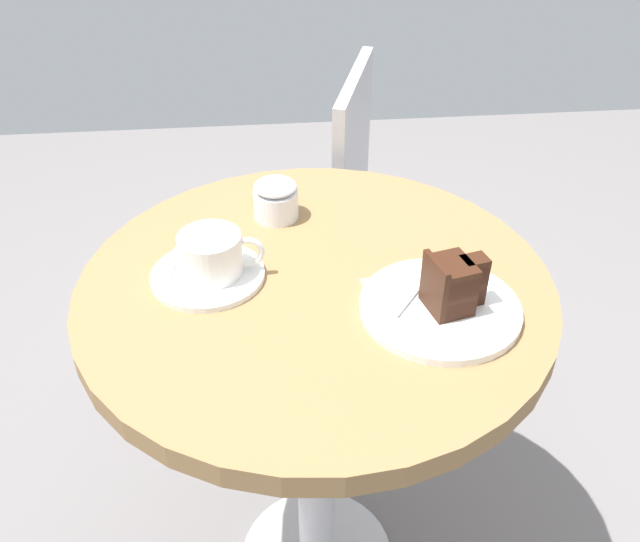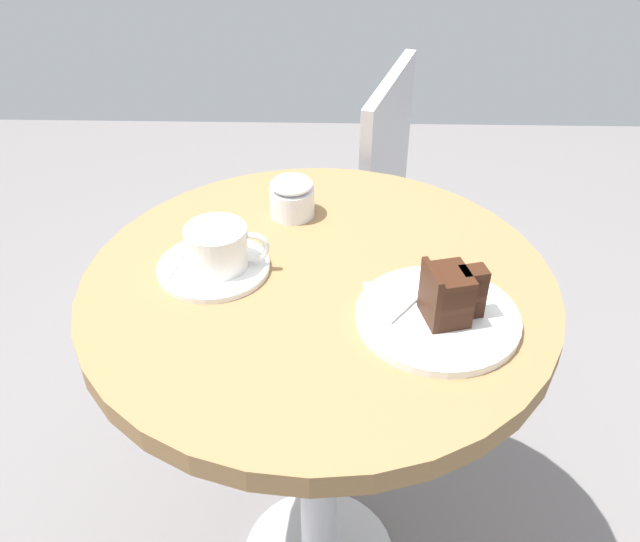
{
  "view_description": "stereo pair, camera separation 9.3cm",
  "coord_description": "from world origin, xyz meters",
  "px_view_note": "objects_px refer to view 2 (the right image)",
  "views": [
    {
      "loc": [
        -0.07,
        -0.78,
        1.32
      ],
      "look_at": [
        0.0,
        -0.03,
        0.77
      ],
      "focal_mm": 38.0,
      "sensor_mm": 36.0,
      "label": 1
    },
    {
      "loc": [
        0.02,
        -0.78,
        1.32
      ],
      "look_at": [
        0.0,
        -0.03,
        0.77
      ],
      "focal_mm": 38.0,
      "sensor_mm": 36.0,
      "label": 2
    }
  ],
  "objects_px": {
    "saucer": "(214,267)",
    "fork": "(426,288)",
    "cake_plate": "(437,317)",
    "teaspoon": "(186,250)",
    "cake_slice": "(450,295)",
    "sugar_pot": "(292,197)",
    "coffee_cup": "(218,246)",
    "napkin": "(434,312)",
    "cafe_chair": "(344,213)"
  },
  "relations": [
    {
      "from": "saucer",
      "to": "napkin",
      "type": "relative_size",
      "value": 0.85
    },
    {
      "from": "cafe_chair",
      "to": "fork",
      "type": "bearing_deg",
      "value": 27.34
    },
    {
      "from": "teaspoon",
      "to": "cake_plate",
      "type": "distance_m",
      "value": 0.39
    },
    {
      "from": "coffee_cup",
      "to": "sugar_pot",
      "type": "xyz_separation_m",
      "value": [
        0.1,
        0.16,
        -0.01
      ]
    },
    {
      "from": "cake_slice",
      "to": "sugar_pot",
      "type": "distance_m",
      "value": 0.35
    },
    {
      "from": "coffee_cup",
      "to": "cafe_chair",
      "type": "xyz_separation_m",
      "value": [
        0.19,
        0.56,
        -0.28
      ]
    },
    {
      "from": "coffee_cup",
      "to": "napkin",
      "type": "bearing_deg",
      "value": -17.18
    },
    {
      "from": "teaspoon",
      "to": "sugar_pot",
      "type": "xyz_separation_m",
      "value": [
        0.15,
        0.13,
        0.02
      ]
    },
    {
      "from": "saucer",
      "to": "fork",
      "type": "distance_m",
      "value": 0.31
    },
    {
      "from": "saucer",
      "to": "fork",
      "type": "xyz_separation_m",
      "value": [
        0.31,
        -0.06,
        0.01
      ]
    },
    {
      "from": "coffee_cup",
      "to": "fork",
      "type": "xyz_separation_m",
      "value": [
        0.3,
        -0.06,
        -0.03
      ]
    },
    {
      "from": "cake_slice",
      "to": "sugar_pot",
      "type": "relative_size",
      "value": 1.18
    },
    {
      "from": "saucer",
      "to": "teaspoon",
      "type": "distance_m",
      "value": 0.06
    },
    {
      "from": "fork",
      "to": "cake_plate",
      "type": "bearing_deg",
      "value": -132.16
    },
    {
      "from": "cake_slice",
      "to": "napkin",
      "type": "bearing_deg",
      "value": 123.41
    },
    {
      "from": "coffee_cup",
      "to": "teaspoon",
      "type": "xyz_separation_m",
      "value": [
        -0.06,
        0.03,
        -0.03
      ]
    },
    {
      "from": "coffee_cup",
      "to": "napkin",
      "type": "height_order",
      "value": "coffee_cup"
    },
    {
      "from": "coffee_cup",
      "to": "cake_slice",
      "type": "bearing_deg",
      "value": -19.75
    },
    {
      "from": "cake_slice",
      "to": "napkin",
      "type": "relative_size",
      "value": 0.44
    },
    {
      "from": "teaspoon",
      "to": "cafe_chair",
      "type": "height_order",
      "value": "cafe_chair"
    },
    {
      "from": "fork",
      "to": "napkin",
      "type": "relative_size",
      "value": 0.66
    },
    {
      "from": "napkin",
      "to": "sugar_pot",
      "type": "bearing_deg",
      "value": 129.47
    },
    {
      "from": "saucer",
      "to": "fork",
      "type": "relative_size",
      "value": 1.29
    },
    {
      "from": "cafe_chair",
      "to": "cake_plate",
      "type": "bearing_deg",
      "value": 27.41
    },
    {
      "from": "saucer",
      "to": "cake_plate",
      "type": "distance_m",
      "value": 0.33
    },
    {
      "from": "coffee_cup",
      "to": "teaspoon",
      "type": "height_order",
      "value": "coffee_cup"
    },
    {
      "from": "saucer",
      "to": "sugar_pot",
      "type": "bearing_deg",
      "value": 56.09
    },
    {
      "from": "cake_plate",
      "to": "fork",
      "type": "bearing_deg",
      "value": 100.82
    },
    {
      "from": "sugar_pot",
      "to": "fork",
      "type": "bearing_deg",
      "value": -47.1
    },
    {
      "from": "fork",
      "to": "sugar_pot",
      "type": "bearing_deg",
      "value": 79.93
    },
    {
      "from": "napkin",
      "to": "cake_plate",
      "type": "bearing_deg",
      "value": -82.95
    },
    {
      "from": "fork",
      "to": "teaspoon",
      "type": "bearing_deg",
      "value": 112.9
    },
    {
      "from": "fork",
      "to": "napkin",
      "type": "height_order",
      "value": "fork"
    },
    {
      "from": "cake_plate",
      "to": "fork",
      "type": "relative_size",
      "value": 1.71
    },
    {
      "from": "fork",
      "to": "sugar_pot",
      "type": "distance_m",
      "value": 0.29
    },
    {
      "from": "napkin",
      "to": "sugar_pot",
      "type": "relative_size",
      "value": 2.64
    },
    {
      "from": "saucer",
      "to": "cake_slice",
      "type": "relative_size",
      "value": 1.92
    },
    {
      "from": "cake_plate",
      "to": "napkin",
      "type": "relative_size",
      "value": 1.13
    },
    {
      "from": "saucer",
      "to": "teaspoon",
      "type": "xyz_separation_m",
      "value": [
        -0.05,
        0.03,
        0.01
      ]
    },
    {
      "from": "teaspoon",
      "to": "cake_slice",
      "type": "distance_m",
      "value": 0.4
    },
    {
      "from": "coffee_cup",
      "to": "saucer",
      "type": "bearing_deg",
      "value": -172.0
    },
    {
      "from": "coffee_cup",
      "to": "cake_plate",
      "type": "height_order",
      "value": "coffee_cup"
    },
    {
      "from": "cafe_chair",
      "to": "sugar_pot",
      "type": "bearing_deg",
      "value": 4.4
    },
    {
      "from": "sugar_pot",
      "to": "saucer",
      "type": "bearing_deg",
      "value": -123.91
    },
    {
      "from": "cake_plate",
      "to": "cafe_chair",
      "type": "bearing_deg",
      "value": 100.03
    },
    {
      "from": "fork",
      "to": "sugar_pot",
      "type": "height_order",
      "value": "sugar_pot"
    },
    {
      "from": "coffee_cup",
      "to": "cake_slice",
      "type": "xyz_separation_m",
      "value": [
        0.32,
        -0.11,
        0.01
      ]
    },
    {
      "from": "coffee_cup",
      "to": "fork",
      "type": "bearing_deg",
      "value": -10.84
    },
    {
      "from": "cake_plate",
      "to": "coffee_cup",
      "type": "bearing_deg",
      "value": 160.31
    },
    {
      "from": "cake_plate",
      "to": "cake_slice",
      "type": "relative_size",
      "value": 2.54
    }
  ]
}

